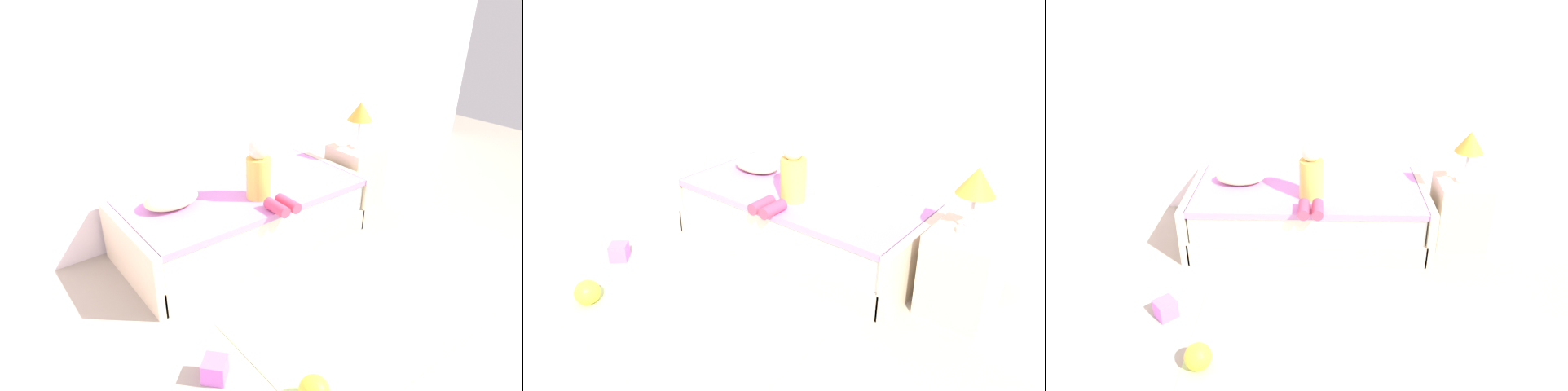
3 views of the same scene
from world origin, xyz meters
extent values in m
plane|color=#9E9384|center=(0.00, 0.00, 0.00)|extent=(9.20, 9.20, 0.00)
cube|color=white|center=(0.00, 2.60, 1.45)|extent=(7.20, 0.10, 2.90)
cube|color=beige|center=(-0.54, 2.00, 0.10)|extent=(2.00, 1.00, 0.20)
cube|color=white|center=(-0.54, 2.00, 0.33)|extent=(1.94, 0.94, 0.25)
cube|color=#C67FD1|center=(-0.54, 2.00, 0.47)|extent=(1.98, 0.98, 0.05)
cube|color=beige|center=(-1.56, 2.00, 0.25)|extent=(0.07, 1.00, 0.50)
cube|color=beige|center=(0.48, 2.00, 0.25)|extent=(0.07, 1.00, 0.50)
cube|color=beige|center=(0.81, 1.96, 0.30)|extent=(0.44, 0.44, 0.60)
cylinder|color=silver|center=(0.81, 1.96, 0.61)|extent=(0.15, 0.15, 0.03)
cylinder|color=silver|center=(0.81, 1.96, 0.75)|extent=(0.02, 0.02, 0.24)
cone|color=#F29E33|center=(0.81, 1.96, 0.96)|extent=(0.24, 0.24, 0.18)
cylinder|color=gold|center=(-0.51, 1.82, 0.67)|extent=(0.20, 0.20, 0.34)
sphere|color=beige|center=(-0.51, 1.82, 0.92)|extent=(0.17, 0.17, 0.17)
cylinder|color=#D83F60|center=(-0.56, 1.52, 0.55)|extent=(0.09, 0.22, 0.09)
cylinder|color=#D83F60|center=(-0.45, 1.52, 0.55)|extent=(0.09, 0.22, 0.09)
ellipsoid|color=#F2E58C|center=(-1.15, 2.10, 0.56)|extent=(0.44, 0.30, 0.13)
sphere|color=yellow|center=(-1.20, 0.40, 0.09)|extent=(0.18, 0.18, 0.18)
cube|color=#B2D189|center=(-0.51, 0.70, 0.00)|extent=(1.60, 1.10, 0.01)
cube|color=#CC66D8|center=(-1.54, 0.87, 0.07)|extent=(0.19, 0.19, 0.14)
camera|label=1|loc=(-2.46, -0.79, 2.14)|focal=30.88mm
camera|label=2|loc=(1.64, -0.87, 2.07)|focal=33.28mm
camera|label=3|loc=(-0.46, -1.81, 2.35)|focal=32.95mm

